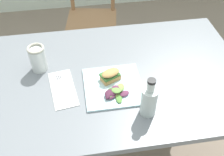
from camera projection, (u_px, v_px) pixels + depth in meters
ground_plane at (107, 144)px, 1.91m from camera, size 7.99×7.99×0.00m
dining_table at (119, 91)px, 1.44m from camera, size 1.26×0.84×0.74m
chair_wooden_far at (92, 18)px, 2.24m from camera, size 0.46×0.46×0.87m
plate_lunch at (113, 86)px, 1.28m from camera, size 0.27×0.27×0.01m
sandwich_half_front at (110, 75)px, 1.29m from camera, size 0.11×0.09×0.06m
salad_mixed_greens at (115, 92)px, 1.23m from camera, size 0.13×0.11×0.03m
napkin_folded at (63, 89)px, 1.27m from camera, size 0.14×0.26×0.00m
fork_on_napkin at (62, 86)px, 1.28m from camera, size 0.06×0.18×0.00m
bottle_cold_brew at (149, 102)px, 1.13m from camera, size 0.07×0.07×0.20m
mason_jar_iced_tea at (38, 59)px, 1.33m from camera, size 0.08×0.08×0.14m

